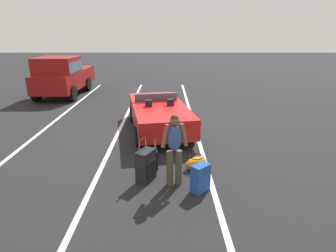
# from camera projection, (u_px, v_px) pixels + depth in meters

# --- Properties ---
(ground_plane) EXTENTS (80.00, 80.00, 0.00)m
(ground_plane) POSITION_uv_depth(u_px,v_px,m) (159.00, 130.00, 9.94)
(ground_plane) COLOR black
(lot_line_near) EXTENTS (18.00, 0.12, 0.01)m
(lot_line_near) POSITION_uv_depth(u_px,v_px,m) (196.00, 130.00, 9.94)
(lot_line_near) COLOR silver
(lot_line_near) RESTS_ON ground_plane
(lot_line_mid) EXTENTS (18.00, 0.12, 0.01)m
(lot_line_mid) POSITION_uv_depth(u_px,v_px,m) (119.00, 130.00, 9.93)
(lot_line_mid) COLOR silver
(lot_line_mid) RESTS_ON ground_plane
(lot_line_far) EXTENTS (18.00, 0.12, 0.01)m
(lot_line_far) POSITION_uv_depth(u_px,v_px,m) (43.00, 130.00, 9.92)
(lot_line_far) COLOR silver
(lot_line_far) RESTS_ON ground_plane
(convertible_car) EXTENTS (4.39, 2.49, 1.24)m
(convertible_car) POSITION_uv_depth(u_px,v_px,m) (158.00, 113.00, 9.94)
(convertible_car) COLOR red
(convertible_car) RESTS_ON ground_plane
(suitcase_large_black) EXTENTS (0.56, 0.48, 1.02)m
(suitcase_large_black) POSITION_uv_depth(u_px,v_px,m) (146.00, 166.00, 6.48)
(suitcase_large_black) COLOR black
(suitcase_large_black) RESTS_ON ground_plane
(suitcase_medium_bright) EXTENTS (0.45, 0.46, 0.62)m
(suitcase_medium_bright) POSITION_uv_depth(u_px,v_px,m) (200.00, 178.00, 6.05)
(suitcase_medium_bright) COLOR #1E479E
(suitcase_medium_bright) RESTS_ON ground_plane
(suitcase_small_carryon) EXTENTS (0.36, 0.25, 0.77)m
(suitcase_small_carryon) POSITION_uv_depth(u_px,v_px,m) (153.00, 159.00, 7.10)
(suitcase_small_carryon) COLOR black
(suitcase_small_carryon) RESTS_ON ground_plane
(duffel_bag) EXTENTS (0.59, 0.70, 0.34)m
(duffel_bag) POSITION_uv_depth(u_px,v_px,m) (196.00, 163.00, 7.11)
(duffel_bag) COLOR orange
(duffel_bag) RESTS_ON ground_plane
(traveler_person) EXTENTS (0.27, 0.61, 1.65)m
(traveler_person) POSITION_uv_depth(u_px,v_px,m) (174.00, 146.00, 6.12)
(traveler_person) COLOR #4C3F2D
(traveler_person) RESTS_ON ground_plane
(parked_pickup_truck_near) EXTENTS (5.02, 2.13, 2.10)m
(parked_pickup_truck_near) POSITION_uv_depth(u_px,v_px,m) (62.00, 75.00, 15.02)
(parked_pickup_truck_near) COLOR maroon
(parked_pickup_truck_near) RESTS_ON ground_plane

